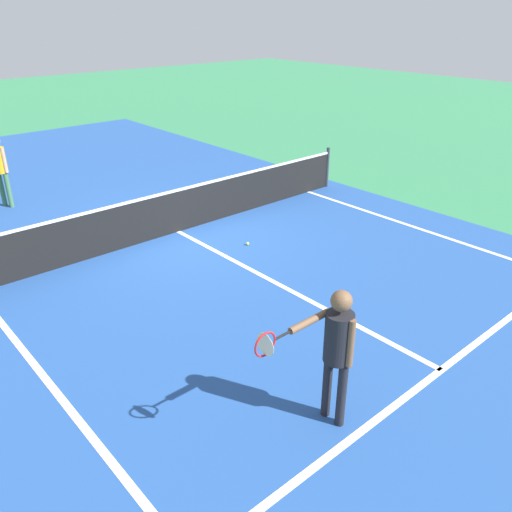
% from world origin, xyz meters
% --- Properties ---
extents(ground_plane, '(60.00, 60.00, 0.00)m').
position_xyz_m(ground_plane, '(0.00, 0.00, 0.00)').
color(ground_plane, '#337F51').
extents(court_surface_inbounds, '(10.62, 24.40, 0.00)m').
position_xyz_m(court_surface_inbounds, '(0.00, 0.00, 0.00)').
color(court_surface_inbounds, '#234C93').
rests_on(court_surface_inbounds, ground_plane).
extents(line_service_near, '(8.22, 0.10, 0.01)m').
position_xyz_m(line_service_near, '(0.00, -6.40, 0.00)').
color(line_service_near, white).
rests_on(line_service_near, ground_plane).
extents(line_center_service, '(0.10, 6.40, 0.01)m').
position_xyz_m(line_center_service, '(0.00, -3.20, 0.00)').
color(line_center_service, white).
rests_on(line_center_service, ground_plane).
extents(net, '(9.73, 0.09, 1.07)m').
position_xyz_m(net, '(0.00, 0.00, 0.49)').
color(net, '#33383D').
rests_on(net, ground_plane).
extents(player_near, '(1.24, 0.50, 1.75)m').
position_xyz_m(player_near, '(-1.84, -6.03, 1.09)').
color(player_near, black).
rests_on(player_near, ground_plane).
extents(tennis_ball_near_net, '(0.07, 0.07, 0.07)m').
position_xyz_m(tennis_ball_near_net, '(0.67, -1.55, 0.03)').
color(tennis_ball_near_net, '#CCE033').
rests_on(tennis_ball_near_net, ground_plane).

